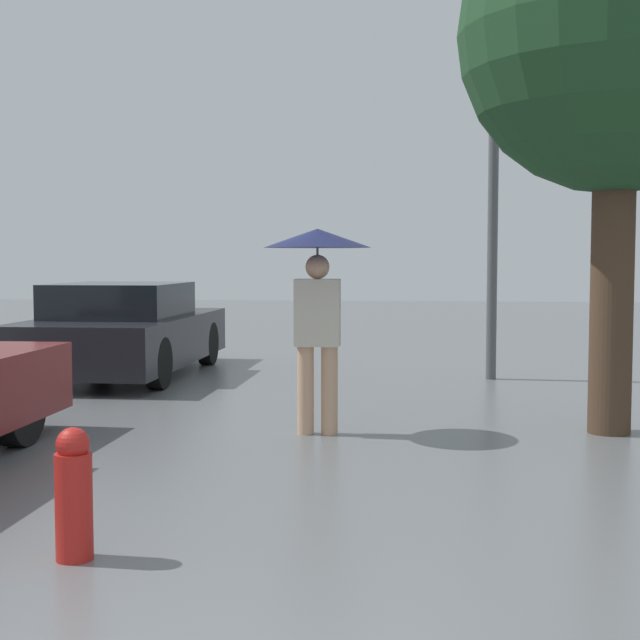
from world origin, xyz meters
TOP-DOWN VIEW (x-y plane):
  - pedestrian at (-0.26, 5.71)m, footprint 0.91×0.91m
  - parked_car_farthest at (-3.17, 9.29)m, footprint 1.76×3.93m
  - tree at (2.22, 6.03)m, footprint 2.66×2.66m
  - street_lamp at (1.49, 9.42)m, footprint 0.34×0.34m
  - fire_hydrant at (-1.11, 2.42)m, footprint 0.18×0.18m

SIDE VIEW (x-z plane):
  - fire_hydrant at x=-1.11m, z-range 0.00..0.66m
  - parked_car_farthest at x=-3.17m, z-range -0.03..1.15m
  - pedestrian at x=-0.26m, z-range 0.47..2.21m
  - street_lamp at x=1.49m, z-range 0.64..4.45m
  - tree at x=2.22m, z-range 0.98..5.68m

